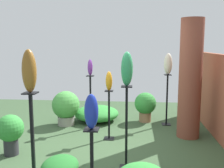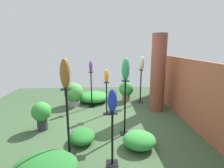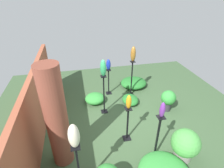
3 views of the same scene
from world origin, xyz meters
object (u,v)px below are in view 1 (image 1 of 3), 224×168
(brick_pillar, at_px, (190,79))
(pedestal_ivory, at_px, (167,102))
(art_vase_violet, at_px, (90,67))
(potted_plant_front_right, at_px, (66,106))
(pedestal_bronze, at_px, (33,149))
(art_vase_ivory, at_px, (168,64))
(pedestal_jade, at_px, (126,131))
(pedestal_violet, at_px, (91,104))
(art_vase_cobalt, at_px, (91,112))
(art_vase_bronze, at_px, (29,71))
(potted_plant_back_center, at_px, (145,105))
(pedestal_amber, at_px, (109,117))
(art_vase_jade, at_px, (127,69))
(potted_plant_near_pillar, at_px, (10,131))
(art_vase_amber, at_px, (109,81))

(brick_pillar, distance_m, pedestal_ivory, 1.06)
(art_vase_violet, height_order, potted_plant_front_right, art_vase_violet)
(pedestal_bronze, xyz_separation_m, art_vase_ivory, (-3.05, 1.99, 0.83))
(pedestal_bronze, relative_size, pedestal_jade, 1.03)
(pedestal_violet, xyz_separation_m, art_vase_violet, (0.00, 0.00, 0.82))
(pedestal_jade, distance_m, art_vase_ivory, 2.57)
(pedestal_ivory, height_order, art_vase_cobalt, art_vase_cobalt)
(pedestal_bronze, relative_size, art_vase_bronze, 2.54)
(pedestal_bronze, xyz_separation_m, pedestal_ivory, (-3.05, 1.99, -0.06))
(art_vase_violet, bearing_deg, art_vase_cobalt, 9.87)
(art_vase_bronze, distance_m, potted_plant_back_center, 3.77)
(brick_pillar, bearing_deg, pedestal_ivory, -155.94)
(pedestal_bronze, relative_size, art_vase_cobalt, 3.36)
(art_vase_cobalt, relative_size, potted_plant_front_right, 0.49)
(pedestal_bronze, bearing_deg, pedestal_amber, 159.62)
(art_vase_jade, distance_m, potted_plant_back_center, 2.74)
(potted_plant_back_center, bearing_deg, art_vase_violet, -64.43)
(pedestal_violet, xyz_separation_m, art_vase_ivory, (-0.38, 1.72, 0.88))
(art_vase_ivory, bearing_deg, art_vase_jade, -20.92)
(pedestal_violet, relative_size, potted_plant_near_pillar, 1.70)
(pedestal_bronze, distance_m, art_vase_jade, 1.65)
(pedestal_amber, bearing_deg, potted_plant_back_center, 148.80)
(art_vase_ivory, bearing_deg, pedestal_jade, -20.92)
(brick_pillar, height_order, potted_plant_back_center, brick_pillar)
(art_vase_amber, distance_m, art_vase_jade, 1.32)
(art_vase_bronze, xyz_separation_m, art_vase_ivory, (-3.05, 1.99, -0.13))
(brick_pillar, xyz_separation_m, art_vase_amber, (0.28, -1.59, -0.02))
(pedestal_ivory, bearing_deg, art_vase_violet, -77.43)
(potted_plant_near_pillar, bearing_deg, pedestal_ivory, 124.30)
(pedestal_ivory, height_order, art_vase_ivory, art_vase_ivory)
(art_vase_ivory, distance_m, potted_plant_back_center, 1.14)
(brick_pillar, relative_size, art_vase_bronze, 4.63)
(brick_pillar, distance_m, art_vase_bronze, 3.29)
(art_vase_jade, distance_m, potted_plant_near_pillar, 2.28)
(pedestal_violet, relative_size, art_vase_ivory, 2.46)
(pedestal_violet, relative_size, art_vase_cobalt, 3.07)
(potted_plant_front_right, bearing_deg, art_vase_bronze, 6.91)
(pedestal_violet, xyz_separation_m, potted_plant_back_center, (-0.59, 1.24, -0.13))
(pedestal_amber, xyz_separation_m, potted_plant_back_center, (-1.25, 0.76, -0.03))
(pedestal_ivory, relative_size, potted_plant_front_right, 1.49)
(pedestal_amber, xyz_separation_m, art_vase_violet, (-0.66, -0.48, 0.92))
(brick_pillar, bearing_deg, potted_plant_near_pillar, -69.90)
(pedestal_bronze, bearing_deg, art_vase_ivory, 146.89)
(pedestal_jade, bearing_deg, pedestal_amber, -162.69)
(art_vase_ivory, relative_size, potted_plant_front_right, 0.61)
(art_vase_amber, bearing_deg, pedestal_amber, 7.13)
(pedestal_bronze, distance_m, potted_plant_near_pillar, 1.41)
(art_vase_ivory, xyz_separation_m, art_vase_jade, (2.27, -0.87, 0.09))
(potted_plant_front_right, bearing_deg, pedestal_amber, 52.63)
(pedestal_violet, xyz_separation_m, pedestal_amber, (0.66, 0.48, -0.10))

